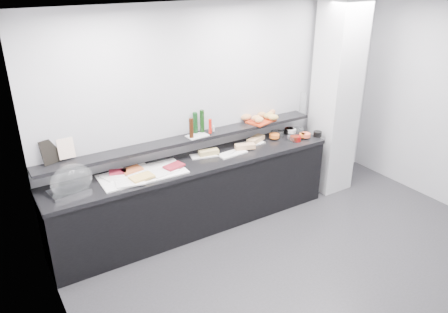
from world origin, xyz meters
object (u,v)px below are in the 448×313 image
condiment_tray (197,136)px  carafe (303,103)px  sandwich_plate_mid (232,153)px  framed_print (51,151)px  bread_tray (261,121)px  cloche_base (69,191)px

condiment_tray → carafe: bearing=-5.0°
sandwich_plate_mid → framed_print: bearing=166.4°
sandwich_plate_mid → bread_tray: 0.68m
cloche_base → condiment_tray: 1.62m
cloche_base → carafe: 3.29m
cloche_base → carafe: (3.27, 0.15, 0.38)m
condiment_tray → cloche_base: bearing=-179.6°
sandwich_plate_mid → carafe: bearing=4.2°
carafe → sandwich_plate_mid: bearing=-171.3°
sandwich_plate_mid → bread_tray: size_ratio=1.03×
condiment_tray → bread_tray: size_ratio=0.71×
cloche_base → framed_print: bearing=92.8°
cloche_base → condiment_tray: bearing=-4.0°
cloche_base → bread_tray: (2.57, 0.17, 0.24)m
sandwich_plate_mid → carafe: size_ratio=1.25×
framed_print → carafe: (3.33, -0.13, 0.02)m
carafe → bread_tray: bearing=178.2°
framed_print → cloche_base: bearing=-98.2°
bread_tray → carafe: bearing=-18.4°
bread_tray → carafe: carafe is taller
sandwich_plate_mid → carafe: 1.36m
cloche_base → bread_tray: size_ratio=1.06×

